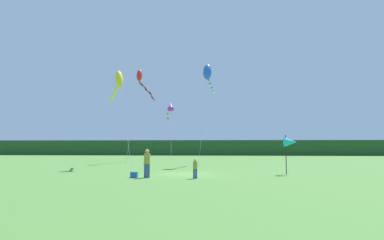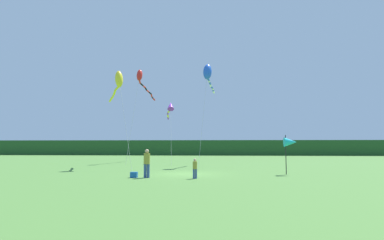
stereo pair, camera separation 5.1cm
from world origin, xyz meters
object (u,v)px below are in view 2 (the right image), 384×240
Objects in this scene: cooler_box at (134,175)px; kite_red at (142,80)px; banner_flag_pole at (290,142)px; kite_blue at (208,73)px; person_child at (195,167)px; kite_purple at (170,107)px; kite_yellow at (118,82)px; person_adult at (147,162)px.

cooler_box is 21.88m from kite_red.
kite_blue is at bearing 124.49° from banner_flag_pole.
kite_purple is at bearing 102.82° from person_child.
kite_yellow is at bearing 159.22° from banner_flag_pole.
kite_yellow is (-7.92, 8.95, 7.49)m from person_child.
person_adult is 10.49m from banner_flag_pole.
banner_flag_pole is (10.79, 3.05, 2.14)m from cooler_box.
kite_yellow reaches higher than banner_flag_pole.
cooler_box is 0.05× the size of kite_purple.
person_adult is 1.19m from cooler_box.
kite_blue is (4.59, 12.08, 9.46)m from cooler_box.
person_child is 20.52m from kite_purple.
person_adult is at bearing 0.08° from cooler_box.
kite_yellow is (-3.58, -10.12, 1.27)m from kite_purple.
kite_purple is (-0.32, 18.75, 6.75)m from cooler_box.
banner_flag_pole is 0.32× the size of kite_purple.
kite_yellow is at bearing -157.88° from kite_blue.
kite_blue is at bearing 72.78° from person_adult.
person_child is 7.74m from banner_flag_pole.
person_child is (3.17, -0.32, -0.32)m from person_adult.
kite_blue reaches higher than person_adult.
person_adult is 1.46× the size of person_child.
kite_purple is (-11.12, 15.70, 4.61)m from banner_flag_pole.
cooler_box is 0.04× the size of kite_red.
banner_flag_pole is at bearing -54.70° from kite_purple.
person_child is 0.12× the size of kite_blue.
kite_blue reaches higher than person_child.
cooler_box is at bearing -77.79° from kite_red.
kite_red is 10.46m from kite_yellow.
kite_yellow is (-4.75, 8.63, 7.17)m from person_adult.
kite_blue is at bearing -53.62° from kite_purple.
person_child is 0.11× the size of kite_red.
kite_blue is (0.57, 12.40, 8.93)m from person_child.
cooler_box is 12.41m from kite_yellow.
banner_flag_pole is at bearing 26.44° from person_child.
kite_blue reaches higher than kite_purple.
person_child is at bearing -48.47° from kite_yellow.
kite_blue is at bearing 69.22° from cooler_box.
person_child is at bearing -92.64° from kite_blue.
person_adult is 0.16× the size of kite_red.
cooler_box is 0.16× the size of banner_flag_pole.
kite_blue reaches higher than kite_yellow.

